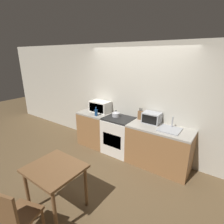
{
  "coord_description": "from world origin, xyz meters",
  "views": [
    {
      "loc": [
        1.85,
        -2.65,
        2.33
      ],
      "look_at": [
        -0.4,
        0.53,
        1.05
      ],
      "focal_mm": 28.0,
      "sensor_mm": 36.0,
      "label": 1
    }
  ],
  "objects_px": {
    "kettle": "(116,114)",
    "microwave": "(100,106)",
    "dining_table": "(55,173)",
    "dining_chair": "(14,216)",
    "stove_range": "(119,135)",
    "toaster_oven": "(152,118)",
    "bottle": "(96,112)"
  },
  "relations": [
    {
      "from": "bottle",
      "to": "dining_chair",
      "type": "relative_size",
      "value": 0.23
    },
    {
      "from": "kettle",
      "to": "bottle",
      "type": "distance_m",
      "value": 0.49
    },
    {
      "from": "bottle",
      "to": "dining_chair",
      "type": "bearing_deg",
      "value": -71.93
    },
    {
      "from": "microwave",
      "to": "toaster_oven",
      "type": "xyz_separation_m",
      "value": [
        1.43,
        0.03,
        -0.02
      ]
    },
    {
      "from": "microwave",
      "to": "toaster_oven",
      "type": "distance_m",
      "value": 1.43
    },
    {
      "from": "stove_range",
      "to": "dining_chair",
      "type": "bearing_deg",
      "value": -84.56
    },
    {
      "from": "stove_range",
      "to": "dining_table",
      "type": "distance_m",
      "value": 1.99
    },
    {
      "from": "stove_range",
      "to": "microwave",
      "type": "distance_m",
      "value": 0.91
    },
    {
      "from": "microwave",
      "to": "bottle",
      "type": "bearing_deg",
      "value": -68.51
    },
    {
      "from": "dining_table",
      "to": "dining_chair",
      "type": "bearing_deg",
      "value": -81.47
    },
    {
      "from": "kettle",
      "to": "microwave",
      "type": "xyz_separation_m",
      "value": [
        -0.55,
        0.08,
        0.07
      ]
    },
    {
      "from": "microwave",
      "to": "dining_chair",
      "type": "distance_m",
      "value": 2.98
    },
    {
      "from": "bottle",
      "to": "dining_table",
      "type": "distance_m",
      "value": 1.96
    },
    {
      "from": "kettle",
      "to": "dining_table",
      "type": "distance_m",
      "value": 2.07
    },
    {
      "from": "microwave",
      "to": "dining_table",
      "type": "relative_size",
      "value": 0.67
    },
    {
      "from": "kettle",
      "to": "stove_range",
      "type": "bearing_deg",
      "value": -19.79
    },
    {
      "from": "toaster_oven",
      "to": "dining_chair",
      "type": "bearing_deg",
      "value": -100.02
    },
    {
      "from": "dining_chair",
      "to": "stove_range",
      "type": "bearing_deg",
      "value": 78.23
    },
    {
      "from": "bottle",
      "to": "dining_table",
      "type": "height_order",
      "value": "bottle"
    },
    {
      "from": "dining_table",
      "to": "stove_range",
      "type": "bearing_deg",
      "value": 94.36
    },
    {
      "from": "stove_range",
      "to": "microwave",
      "type": "height_order",
      "value": "microwave"
    },
    {
      "from": "toaster_oven",
      "to": "dining_chair",
      "type": "xyz_separation_m",
      "value": [
        -0.5,
        -2.81,
        -0.5
      ]
    },
    {
      "from": "toaster_oven",
      "to": "dining_table",
      "type": "height_order",
      "value": "toaster_oven"
    },
    {
      "from": "dining_table",
      "to": "dining_chair",
      "type": "height_order",
      "value": "dining_chair"
    },
    {
      "from": "stove_range",
      "to": "kettle",
      "type": "distance_m",
      "value": 0.54
    },
    {
      "from": "bottle",
      "to": "toaster_oven",
      "type": "bearing_deg",
      "value": 14.28
    },
    {
      "from": "microwave",
      "to": "toaster_oven",
      "type": "relative_size",
      "value": 1.37
    },
    {
      "from": "microwave",
      "to": "dining_table",
      "type": "xyz_separation_m",
      "value": [
        0.83,
        -2.1,
        -0.4
      ]
    },
    {
      "from": "microwave",
      "to": "dining_table",
      "type": "height_order",
      "value": "microwave"
    },
    {
      "from": "stove_range",
      "to": "dining_table",
      "type": "xyz_separation_m",
      "value": [
        0.15,
        -1.98,
        0.19
      ]
    },
    {
      "from": "toaster_oven",
      "to": "dining_table",
      "type": "distance_m",
      "value": 2.24
    },
    {
      "from": "kettle",
      "to": "dining_table",
      "type": "bearing_deg",
      "value": -82.33
    }
  ]
}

